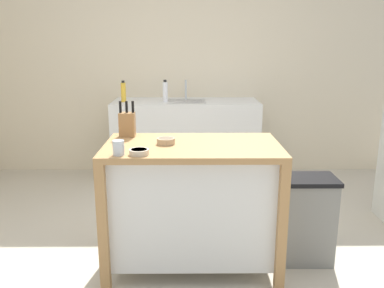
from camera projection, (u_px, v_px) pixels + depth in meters
name	position (u px, v px, depth m)	size (l,w,h in m)	color
ground_plane	(183.00, 261.00, 2.91)	(6.20, 6.20, 0.00)	#BCB29E
wall_back	(185.00, 63.00, 4.74)	(5.20, 0.10, 2.60)	beige
kitchen_island	(192.00, 199.00, 2.76)	(1.16, 0.67, 0.88)	#AD7F4C
knife_block	(127.00, 124.00, 2.87)	(0.11, 0.09, 0.25)	#9E7042
bowl_ceramic_small	(166.00, 141.00, 2.66)	(0.12, 0.12, 0.04)	tan
bowl_ceramic_wide	(139.00, 152.00, 2.41)	(0.12, 0.12, 0.03)	beige
drinking_cup	(118.00, 148.00, 2.40)	(0.07, 0.07, 0.09)	silver
trash_bin	(308.00, 219.00, 2.86)	(0.36, 0.28, 0.63)	slate
sink_counter	(186.00, 140.00, 4.61)	(1.62, 0.60, 0.90)	silver
sink_faucet	(186.00, 90.00, 4.61)	(0.02, 0.02, 0.22)	#B7BCC1
bottle_dish_soap	(123.00, 92.00, 4.41)	(0.05, 0.05, 0.23)	yellow
bottle_hand_soap	(165.00, 92.00, 4.38)	(0.06, 0.06, 0.24)	white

